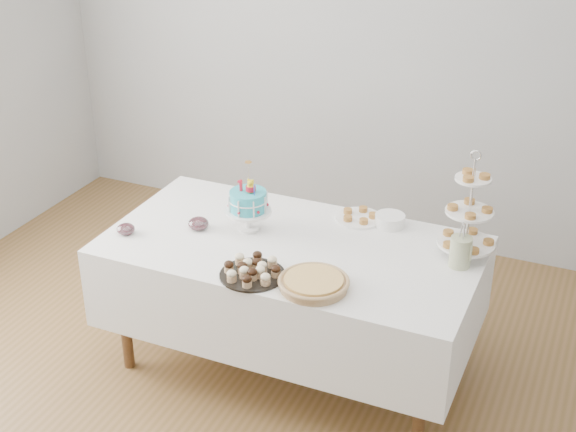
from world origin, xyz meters
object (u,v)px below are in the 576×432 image
at_px(cupcake_tray, 252,269).
at_px(jam_bowl_b, 198,224).
at_px(plate_stack, 390,220).
at_px(table, 291,281).
at_px(birthday_cake, 248,212).
at_px(pastry_plate, 359,216).
at_px(tiered_stand, 469,212).
at_px(pie, 314,283).
at_px(utensil_pitcher, 461,251).
at_px(jam_bowl_a, 126,229).

distance_m(cupcake_tray, jam_bowl_b, 0.57).
bearing_deg(plate_stack, table, -135.30).
bearing_deg(birthday_cake, plate_stack, 29.62).
xyz_separation_m(cupcake_tray, jam_bowl_b, (-0.47, 0.32, -0.00)).
relative_size(plate_stack, pastry_plate, 0.62).
bearing_deg(cupcake_tray, tiered_stand, 34.95).
bearing_deg(tiered_stand, pie, -133.45).
bearing_deg(tiered_stand, plate_stack, 161.64).
relative_size(table, plate_stack, 11.90).
relative_size(table, utensil_pitcher, 8.08).
distance_m(tiered_stand, plate_stack, 0.50).
xyz_separation_m(pastry_plate, jam_bowl_b, (-0.75, -0.45, 0.01)).
distance_m(jam_bowl_a, jam_bowl_b, 0.38).
bearing_deg(jam_bowl_b, table, 5.37).
height_order(birthday_cake, pastry_plate, birthday_cake).
bearing_deg(table, tiered_stand, 16.70).
bearing_deg(birthday_cake, jam_bowl_a, -149.40).
bearing_deg(table, plate_stack, 44.70).
relative_size(table, pastry_plate, 7.39).
distance_m(table, pastry_plate, 0.52).
xyz_separation_m(pie, pastry_plate, (-0.04, 0.75, -0.01)).
xyz_separation_m(table, pastry_plate, (0.23, 0.40, 0.24)).
xyz_separation_m(table, tiered_stand, (0.84, 0.25, 0.46)).
bearing_deg(cupcake_tray, table, 83.06).
relative_size(jam_bowl_b, utensil_pitcher, 0.46).
bearing_deg(jam_bowl_a, pie, -5.33).
height_order(table, jam_bowl_b, jam_bowl_b).
height_order(pastry_plate, jam_bowl_a, jam_bowl_a).
bearing_deg(jam_bowl_b, cupcake_tray, -33.86).
height_order(pie, utensil_pitcher, utensil_pitcher).
distance_m(pie, tiered_stand, 0.86).
bearing_deg(pastry_plate, jam_bowl_b, -148.96).
bearing_deg(birthday_cake, tiered_stand, 12.66).
distance_m(cupcake_tray, tiered_stand, 1.10).
xyz_separation_m(table, jam_bowl_a, (-0.84, -0.25, 0.25)).
bearing_deg(jam_bowl_a, pastry_plate, 31.35).
xyz_separation_m(plate_stack, utensil_pitcher, (0.44, -0.27, 0.05)).
bearing_deg(cupcake_tray, utensil_pitcher, 29.04).
bearing_deg(pastry_plate, tiered_stand, -13.58).
bearing_deg(plate_stack, cupcake_tray, -120.29).
bearing_deg(cupcake_tray, birthday_cake, 118.30).
xyz_separation_m(table, utensil_pitcher, (0.84, 0.12, 0.31)).
xyz_separation_m(birthday_cake, tiered_stand, (1.11, 0.20, 0.13)).
height_order(pie, tiered_stand, tiered_stand).
xyz_separation_m(table, plate_stack, (0.40, 0.40, 0.26)).
bearing_deg(plate_stack, utensil_pitcher, -31.86).
relative_size(birthday_cake, cupcake_tray, 1.19).
relative_size(table, tiered_stand, 3.41).
bearing_deg(jam_bowl_b, plate_stack, 25.88).
relative_size(table, cupcake_tray, 6.04).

